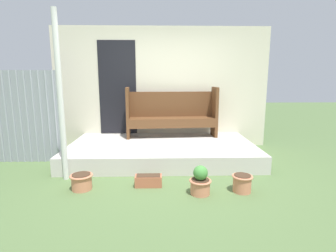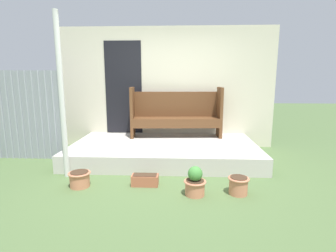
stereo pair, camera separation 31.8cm
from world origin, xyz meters
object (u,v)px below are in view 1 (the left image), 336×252
at_px(support_post, 60,98).
at_px(planter_box_rect, 149,181).
at_px(bench, 172,112).
at_px(flower_pot_left, 82,181).
at_px(flower_pot_middle, 200,182).
at_px(flower_pot_right, 242,183).

height_order(support_post, planter_box_rect, support_post).
relative_size(bench, flower_pot_left, 6.04).
xyz_separation_m(bench, planter_box_rect, (-0.41, -1.91, -0.74)).
xyz_separation_m(flower_pot_middle, flower_pot_right, (0.58, 0.05, -0.04)).
distance_m(flower_pot_middle, flower_pot_right, 0.58).
xyz_separation_m(bench, flower_pot_right, (0.87, -2.13, -0.69)).
distance_m(flower_pot_middle, planter_box_rect, 0.76).
xyz_separation_m(support_post, planter_box_rect, (1.28, -0.30, -1.16)).
bearing_deg(support_post, planter_box_rect, -13.17).
bearing_deg(flower_pot_right, flower_pot_left, 176.45).
bearing_deg(bench, planter_box_rect, -105.66).
height_order(support_post, flower_pot_middle, support_post).
relative_size(bench, flower_pot_middle, 4.81).
relative_size(flower_pot_middle, flower_pot_right, 1.40).
distance_m(bench, planter_box_rect, 2.09).
xyz_separation_m(support_post, flower_pot_left, (0.35, -0.39, -1.12)).
bearing_deg(flower_pot_left, flower_pot_middle, -6.73).
distance_m(flower_pot_left, flower_pot_middle, 1.63).
distance_m(flower_pot_left, flower_pot_right, 2.21).
xyz_separation_m(flower_pot_middle, planter_box_rect, (-0.70, 0.28, -0.09)).
xyz_separation_m(flower_pot_right, planter_box_rect, (-1.28, 0.23, -0.05)).
bearing_deg(planter_box_rect, flower_pot_left, -174.50).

